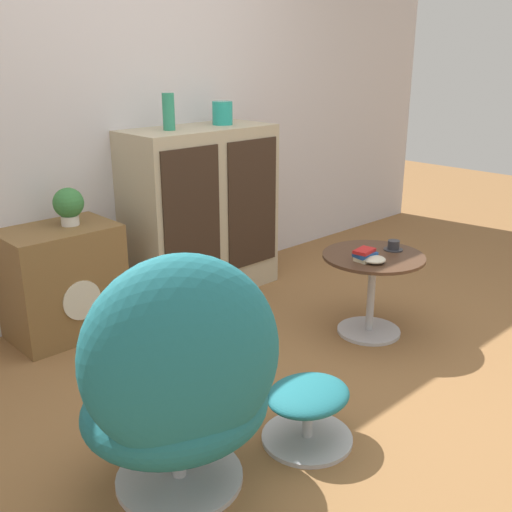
% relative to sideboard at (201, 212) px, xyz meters
% --- Properties ---
extents(ground_plane, '(12.00, 12.00, 0.00)m').
position_rel_sideboard_xyz_m(ground_plane, '(-0.38, -1.43, -0.56)').
color(ground_plane, olive).
extents(wall_back, '(6.40, 0.06, 2.60)m').
position_rel_sideboard_xyz_m(wall_back, '(-0.38, 0.27, 0.74)').
color(wall_back, silver).
rests_on(wall_back, ground_plane).
extents(sideboard, '(1.02, 0.48, 1.12)m').
position_rel_sideboard_xyz_m(sideboard, '(0.00, 0.00, 0.00)').
color(sideboard, tan).
rests_on(sideboard, ground_plane).
extents(tv_console, '(0.62, 0.44, 0.65)m').
position_rel_sideboard_xyz_m(tv_console, '(-1.01, 0.02, -0.24)').
color(tv_console, brown).
rests_on(tv_console, ground_plane).
extents(egg_chair, '(0.89, 0.85, 0.98)m').
position_rel_sideboard_xyz_m(egg_chair, '(-1.34, -1.55, -0.10)').
color(egg_chair, '#B7B7BC').
rests_on(egg_chair, ground_plane).
extents(ottoman, '(0.39, 0.39, 0.27)m').
position_rel_sideboard_xyz_m(ottoman, '(-0.76, -1.66, -0.39)').
color(ottoman, '#B7B7BC').
rests_on(ottoman, ground_plane).
extents(coffee_table, '(0.58, 0.58, 0.49)m').
position_rel_sideboard_xyz_m(coffee_table, '(0.28, -1.21, -0.24)').
color(coffee_table, '#B7B7BC').
rests_on(coffee_table, ground_plane).
extents(vase_leftmost, '(0.08, 0.08, 0.22)m').
position_rel_sideboard_xyz_m(vase_leftmost, '(-0.23, 0.00, 0.67)').
color(vase_leftmost, '#2D8E6B').
rests_on(vase_leftmost, sideboard).
extents(vase_inner_left, '(0.14, 0.14, 0.15)m').
position_rel_sideboard_xyz_m(vase_inner_left, '(0.21, 0.00, 0.64)').
color(vase_inner_left, teal).
rests_on(vase_inner_left, sideboard).
extents(potted_plant, '(0.17, 0.17, 0.22)m').
position_rel_sideboard_xyz_m(potted_plant, '(-0.93, 0.02, 0.20)').
color(potted_plant, silver).
rests_on(potted_plant, tv_console).
extents(teacup, '(0.11, 0.11, 0.06)m').
position_rel_sideboard_xyz_m(teacup, '(0.44, -1.24, -0.05)').
color(teacup, '#2D2D33').
rests_on(teacup, coffee_table).
extents(book_stack, '(0.14, 0.10, 0.07)m').
position_rel_sideboard_xyz_m(book_stack, '(0.17, -1.23, -0.04)').
color(book_stack, beige).
rests_on(book_stack, coffee_table).
extents(bowl, '(0.13, 0.13, 0.04)m').
position_rel_sideboard_xyz_m(bowl, '(0.18, -1.29, -0.06)').
color(bowl, beige).
rests_on(bowl, coffee_table).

